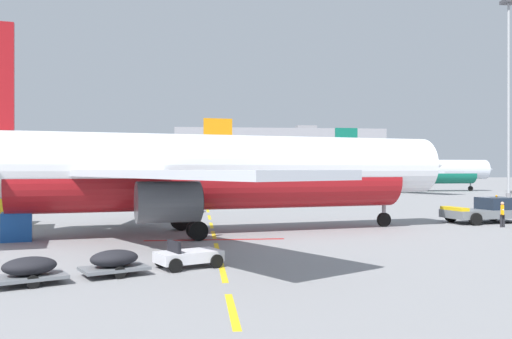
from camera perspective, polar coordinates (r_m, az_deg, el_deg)
name	(u,v)px	position (r m, az deg, el deg)	size (l,w,h in m)	color
ground	(441,212)	(53.98, 19.05, -4.25)	(400.00, 400.00, 0.00)	gray
apron_paint_markings	(209,216)	(46.14, -5.00, -4.98)	(8.00, 97.10, 0.01)	yellow
airliner_foreground	(210,171)	(33.59, -4.90, -0.11)	(34.58, 33.81, 12.20)	white
pushback_tug	(487,211)	(44.05, 23.36, -4.05)	(6.39, 3.97, 2.08)	slate
airliner_mid_left	(127,173)	(72.24, -13.52, -0.35)	(31.30, 30.81, 10.98)	silver
airliner_far_center	(412,171)	(100.90, 16.24, -0.18)	(32.30, 32.07, 11.32)	silver
airliner_far_right	(14,172)	(104.25, -24.29, -0.22)	(28.57, 30.13, 11.05)	silver
baggage_train	(74,265)	(20.87, -18.73, -9.63)	(11.03, 6.50, 1.14)	silver
ground_crew_worker	(502,213)	(41.07, 24.72, -4.18)	(0.48, 0.57, 1.77)	#232328
uld_cargo_container	(17,227)	(33.18, -24.09, -5.56)	(1.96, 1.93, 1.60)	#194C9E
apron_light_mast_far	(509,76)	(86.39, 25.26, 8.94)	(1.80, 1.80, 28.44)	slate
terminal_satellite	(277,156)	(166.12, 2.21, 1.40)	(61.65, 24.54, 17.53)	gray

